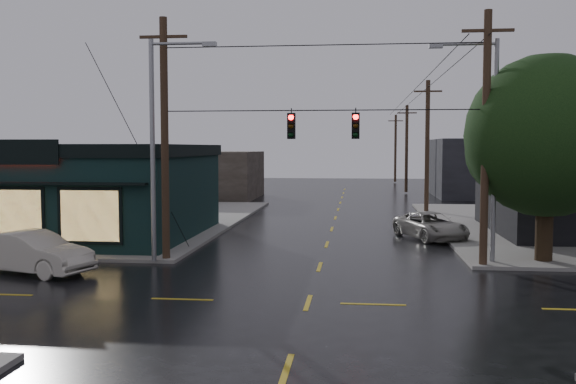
# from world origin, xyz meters

# --- Properties ---
(ground_plane) EXTENTS (160.00, 160.00, 0.00)m
(ground_plane) POSITION_xyz_m (0.00, 0.00, 0.00)
(ground_plane) COLOR black
(sidewalk_nw) EXTENTS (28.00, 28.00, 0.15)m
(sidewalk_nw) POSITION_xyz_m (-20.00, 20.00, 0.07)
(sidewalk_nw) COLOR gray
(sidewalk_nw) RESTS_ON ground
(pizza_shop) EXTENTS (16.30, 12.34, 4.90)m
(pizza_shop) POSITION_xyz_m (-15.00, 12.94, 2.56)
(pizza_shop) COLOR black
(pizza_shop) RESTS_ON ground
(corner_tree) EXTENTS (6.65, 6.65, 8.45)m
(corner_tree) POSITION_xyz_m (9.15, 7.67, 5.26)
(corner_tree) COLOR black
(corner_tree) RESTS_ON ground
(utility_pole_nw) EXTENTS (2.00, 0.32, 10.15)m
(utility_pole_nw) POSITION_xyz_m (-6.50, 6.50, 0.00)
(utility_pole_nw) COLOR #302415
(utility_pole_nw) RESTS_ON ground
(utility_pole_ne) EXTENTS (2.00, 0.32, 10.15)m
(utility_pole_ne) POSITION_xyz_m (6.50, 6.50, 0.00)
(utility_pole_ne) COLOR #302415
(utility_pole_ne) RESTS_ON ground
(utility_pole_far_a) EXTENTS (2.00, 0.32, 9.65)m
(utility_pole_far_a) POSITION_xyz_m (6.50, 28.00, 0.00)
(utility_pole_far_a) COLOR #302415
(utility_pole_far_a) RESTS_ON ground
(utility_pole_far_b) EXTENTS (2.00, 0.32, 9.15)m
(utility_pole_far_b) POSITION_xyz_m (6.50, 48.00, 0.00)
(utility_pole_far_b) COLOR #302415
(utility_pole_far_b) RESTS_ON ground
(utility_pole_far_c) EXTENTS (2.00, 0.32, 9.15)m
(utility_pole_far_c) POSITION_xyz_m (6.50, 68.00, 0.00)
(utility_pole_far_c) COLOR #302415
(utility_pole_far_c) RESTS_ON ground
(span_signal_assembly) EXTENTS (13.00, 0.48, 1.23)m
(span_signal_assembly) POSITION_xyz_m (0.10, 6.50, 5.70)
(span_signal_assembly) COLOR black
(span_signal_assembly) RESTS_ON ground
(streetlight_nw) EXTENTS (5.40, 0.30, 9.15)m
(streetlight_nw) POSITION_xyz_m (-6.80, 5.80, 0.00)
(streetlight_nw) COLOR gray
(streetlight_nw) RESTS_ON ground
(streetlight_ne) EXTENTS (5.40, 0.30, 9.15)m
(streetlight_ne) POSITION_xyz_m (7.00, 7.20, 0.00)
(streetlight_ne) COLOR gray
(streetlight_ne) RESTS_ON ground
(bg_building_west) EXTENTS (12.00, 10.00, 4.40)m
(bg_building_west) POSITION_xyz_m (-14.00, 40.00, 2.20)
(bg_building_west) COLOR #2F2922
(bg_building_west) RESTS_ON ground
(bg_building_east) EXTENTS (14.00, 12.00, 5.60)m
(bg_building_east) POSITION_xyz_m (16.00, 45.00, 2.80)
(bg_building_east) COLOR black
(bg_building_east) RESTS_ON ground
(sedan_cream) EXTENTS (5.18, 3.15, 1.61)m
(sedan_cream) POSITION_xyz_m (-10.78, 3.41, 0.81)
(sedan_cream) COLOR #B7B1A1
(sedan_cream) RESTS_ON ground
(suv_silver) EXTENTS (4.04, 5.49, 1.39)m
(suv_silver) POSITION_xyz_m (5.33, 14.48, 0.69)
(suv_silver) COLOR #99958D
(suv_silver) RESTS_ON ground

